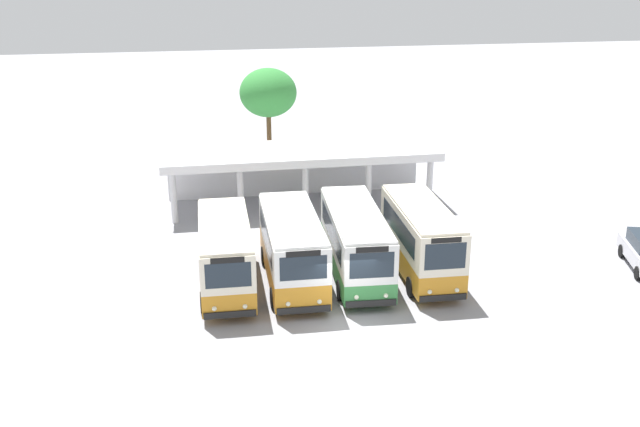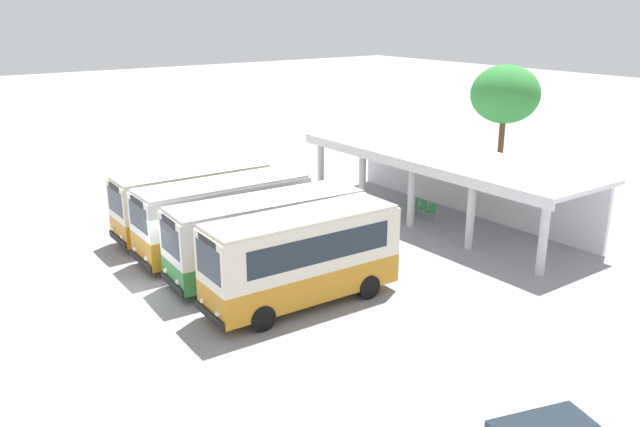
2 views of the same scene
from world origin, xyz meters
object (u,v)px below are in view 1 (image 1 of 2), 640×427
Objects in this scene: city_bus_fourth_amber at (421,237)px; city_bus_nearest_orange at (225,252)px; waiting_chair_end_by_column at (278,199)px; waiting_chair_second_from_end at (288,198)px; city_bus_middle_cream at (356,240)px; city_bus_second_in_row at (292,247)px; waiting_chair_middle_seat at (299,198)px.

city_bus_nearest_orange is at bearing 179.30° from city_bus_fourth_amber.
city_bus_nearest_orange is 11.23m from waiting_chair_end_by_column.
city_bus_middle_cream is at bearing -80.46° from waiting_chair_second_from_end.
city_bus_fourth_amber is at bearing -0.70° from city_bus_nearest_orange.
city_bus_second_in_row is 10.79m from waiting_chair_middle_seat.
city_bus_second_in_row is 6.01m from city_bus_fourth_amber.
city_bus_nearest_orange reaches higher than waiting_chair_middle_seat.
waiting_chair_second_from_end is at bearing 175.62° from waiting_chair_middle_seat.
waiting_chair_middle_seat is at bearing 64.98° from city_bus_nearest_orange.
waiting_chair_end_by_column is at bearing 179.13° from waiting_chair_middle_seat.
city_bus_middle_cream reaches higher than waiting_chair_end_by_column.
waiting_chair_second_from_end is 0.63m from waiting_chair_middle_seat.
city_bus_nearest_orange is 0.97× the size of city_bus_second_in_row.
waiting_chair_second_from_end and waiting_chair_middle_seat have the same top height.
city_bus_nearest_orange is 9.01m from city_bus_fourth_amber.
waiting_chair_second_from_end is (-1.73, 10.27, -1.23)m from city_bus_middle_cream.
city_bus_second_in_row is (3.00, -0.02, 0.05)m from city_bus_nearest_orange.
city_bus_nearest_orange is 11.47m from waiting_chair_second_from_end.
waiting_chair_middle_seat is at bearing 111.06° from city_bus_fourth_amber.
city_bus_nearest_orange is at bearing -112.04° from waiting_chair_second_from_end.
city_bus_fourth_amber reaches higher than waiting_chair_middle_seat.
city_bus_nearest_orange is at bearing -177.08° from city_bus_middle_cream.
waiting_chair_end_by_column is 0.63m from waiting_chair_second_from_end.
city_bus_middle_cream reaches higher than waiting_chair_middle_seat.
city_bus_second_in_row is at bearing 179.09° from city_bus_fourth_amber.
waiting_chair_end_by_column is 1.26m from waiting_chair_middle_seat.
city_bus_middle_cream is at bearing 172.11° from city_bus_fourth_amber.
waiting_chair_end_by_column is at bearing 86.50° from city_bus_second_in_row.
city_bus_second_in_row reaches higher than waiting_chair_end_by_column.
city_bus_fourth_amber is at bearing -68.94° from waiting_chair_middle_seat.
waiting_chair_second_from_end is at bearing 83.12° from city_bus_second_in_row.
waiting_chair_middle_seat is at bearing -0.87° from waiting_chair_end_by_column.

